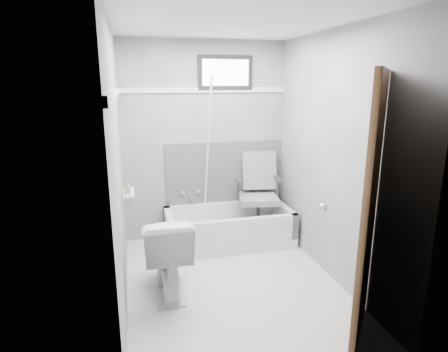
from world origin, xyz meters
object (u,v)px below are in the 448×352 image
object	(u,v)px
door	(431,226)
soap_bottle_a	(127,188)
toilet	(167,253)
soap_bottle_b	(127,185)
office_chair	(258,193)
bathtub	(229,227)

from	to	relation	value
door	soap_bottle_a	bearing A→B (deg)	141.40
toilet	soap_bottle_a	xyz separation A→B (m)	(-0.32, 0.22, 0.59)
soap_bottle_a	soap_bottle_b	size ratio (longest dim) A/B	1.27
toilet	door	size ratio (longest dim) A/B	0.39
toilet	office_chair	bearing A→B (deg)	-140.89
office_chair	soap_bottle_b	bearing A→B (deg)	-149.84
bathtub	soap_bottle_a	xyz separation A→B (m)	(-1.15, -0.68, 0.76)
soap_bottle_b	soap_bottle_a	bearing A→B (deg)	-90.00
office_chair	soap_bottle_a	size ratio (longest dim) A/B	8.83
bathtub	soap_bottle_b	xyz separation A→B (m)	(-1.15, -0.54, 0.75)
door	soap_bottle_b	world-z (taller)	door
toilet	soap_bottle_a	size ratio (longest dim) A/B	7.17
bathtub	toilet	world-z (taller)	toilet
office_chair	bathtub	bearing A→B (deg)	-163.39
door	soap_bottle_b	xyz separation A→B (m)	(-1.92, 1.67, -0.04)
door	soap_bottle_b	bearing A→B (deg)	138.94
soap_bottle_a	soap_bottle_b	distance (m)	0.14
office_chair	soap_bottle_b	xyz separation A→B (m)	(-1.53, -0.59, 0.36)
bathtub	soap_bottle_a	size ratio (longest dim) A/B	13.90
office_chair	toilet	world-z (taller)	office_chair
door	soap_bottle_b	size ratio (longest dim) A/B	23.61
door	soap_bottle_a	world-z (taller)	door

